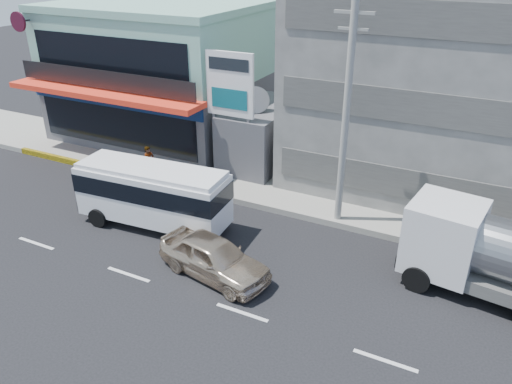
# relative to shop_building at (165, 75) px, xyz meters

# --- Properties ---
(ground) EXTENTS (120.00, 120.00, 0.00)m
(ground) POSITION_rel_shop_building_xyz_m (8.00, -13.95, -4.00)
(ground) COLOR black
(ground) RESTS_ON ground
(sidewalk) EXTENTS (70.00, 5.00, 0.30)m
(sidewalk) POSITION_rel_shop_building_xyz_m (13.00, -4.45, -3.85)
(sidewalk) COLOR gray
(sidewalk) RESTS_ON ground
(shop_building) EXTENTS (12.40, 11.70, 8.00)m
(shop_building) POSITION_rel_shop_building_xyz_m (0.00, 0.00, 0.00)
(shop_building) COLOR #4C4C51
(shop_building) RESTS_ON ground
(concrete_building) EXTENTS (16.00, 12.00, 14.00)m
(concrete_building) POSITION_rel_shop_building_xyz_m (18.00, 1.05, 3.00)
(concrete_building) COLOR gray
(concrete_building) RESTS_ON ground
(gap_structure) EXTENTS (3.00, 6.00, 3.50)m
(gap_structure) POSITION_rel_shop_building_xyz_m (8.00, -1.95, -2.25)
(gap_structure) COLOR #4C4C51
(gap_structure) RESTS_ON ground
(satellite_dish) EXTENTS (1.50, 1.50, 0.15)m
(satellite_dish) POSITION_rel_shop_building_xyz_m (8.00, -2.95, -0.42)
(satellite_dish) COLOR slate
(satellite_dish) RESTS_ON gap_structure
(billboard) EXTENTS (2.60, 0.18, 6.90)m
(billboard) POSITION_rel_shop_building_xyz_m (7.50, -4.75, 0.93)
(billboard) COLOR gray
(billboard) RESTS_ON ground
(utility_pole_near) EXTENTS (1.60, 0.30, 10.00)m
(utility_pole_near) POSITION_rel_shop_building_xyz_m (14.00, -6.55, 1.15)
(utility_pole_near) COLOR #999993
(utility_pole_near) RESTS_ON ground
(minibus) EXTENTS (7.02, 2.81, 2.88)m
(minibus) POSITION_rel_shop_building_xyz_m (6.65, -10.37, -2.28)
(minibus) COLOR white
(minibus) RESTS_ON ground
(sedan) EXTENTS (4.95, 2.77, 1.59)m
(sedan) POSITION_rel_shop_building_xyz_m (11.00, -12.45, -3.20)
(sedan) COLOR beige
(sedan) RESTS_ON ground
(motorcycle_rider) EXTENTS (1.85, 0.94, 2.27)m
(motorcycle_rider) POSITION_rel_shop_building_xyz_m (4.00, -7.21, -3.25)
(motorcycle_rider) COLOR #590C10
(motorcycle_rider) RESTS_ON ground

